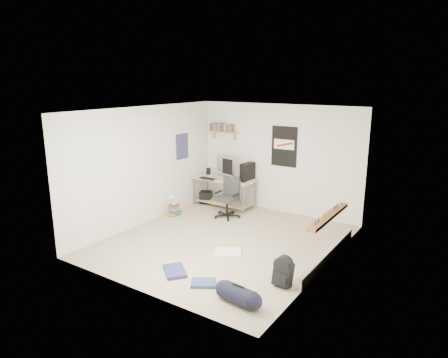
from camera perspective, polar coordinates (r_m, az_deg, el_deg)
The scene contains 26 objects.
floor at distance 7.79m, azimuth 0.01°, elevation -8.87°, with size 4.00×4.50×0.01m, color gray.
ceiling at distance 7.20m, azimuth 0.01°, elevation 9.87°, with size 4.00×4.50×0.01m, color white.
back_wall at distance 9.31m, azimuth 7.74°, elevation 2.90°, with size 4.00×0.01×2.50m, color silver.
left_wall at distance 8.64m, azimuth -11.13°, elevation 1.90°, with size 0.01×4.50×2.50m, color silver.
right_wall at distance 6.54m, azimuth 14.80°, elevation -2.22°, with size 0.01×4.50×2.50m, color silver.
desk at distance 9.75m, azimuth -0.00°, elevation -1.82°, with size 1.54×0.67×0.70m, color tan.
monitor_left at distance 9.85m, azimuth -0.37°, elevation 1.55°, with size 0.36×0.09×0.39m, color #999A9D.
monitor_right at distance 9.39m, azimuth 0.54°, elevation 1.02°, with size 0.38×0.10×0.42m, color #B2B3B8.
pc_tower at distance 9.47m, azimuth 3.39°, elevation 1.08°, with size 0.19×0.39×0.41m, color black.
keyboard at distance 9.59m, azimuth -2.32°, elevation 0.06°, with size 0.44×0.15×0.02m, color black.
speaker_left at distance 10.01m, azimuth -2.24°, elevation 1.10°, with size 0.09×0.09×0.17m, color black.
speaker_right at distance 9.23m, azimuth 2.80°, elevation 0.04°, with size 0.10×0.10×0.19m, color black.
office_chair at distance 8.92m, azimuth 0.44°, elevation -2.49°, with size 0.59×0.59×0.91m, color #252427.
wall_shelf at distance 9.84m, azimuth -0.11°, elevation 6.75°, with size 0.80×0.22×0.24m, color tan.
poster_back_wall at distance 9.17m, azimuth 8.57°, elevation 4.61°, with size 0.62×0.03×0.92m, color black.
poster_left_wall at distance 9.45m, azimuth -6.00°, elevation 4.66°, with size 0.02×0.42×0.60m, color navy.
window at distance 6.78m, azimuth 15.31°, elevation 0.07°, with size 0.10×1.50×1.26m, color brown.
baseboard_heater at distance 7.22m, azimuth 14.64°, elevation -10.47°, with size 0.08×2.50×0.18m, color #B7B2A8.
backpack at distance 6.20m, azimuth 8.44°, elevation -13.24°, with size 0.27×0.22×0.36m, color black.
duffel_bag at distance 5.75m, azimuth 2.04°, elevation -16.13°, with size 0.26×0.26×0.51m, color black.
tshirt at distance 7.26m, azimuth 0.61°, elevation -10.44°, with size 0.46×0.39×0.04m, color silver.
jeans_a at distance 6.64m, azimuth -7.04°, elevation -12.91°, with size 0.49×0.31×0.05m, color navy.
jeans_b at distance 6.27m, azimuth -2.98°, elevation -14.61°, with size 0.37×0.28×0.05m, color navy.
book_stack at distance 9.17m, azimuth -7.09°, elevation -4.36°, with size 0.41×0.33×0.28m, color brown.
desk_lamp at distance 9.08m, azimuth -7.12°, elevation -3.04°, with size 0.11×0.18×0.18m, color white.
subwoofer at distance 10.07m, azimuth -2.63°, elevation -2.64°, with size 0.28×0.28×0.31m, color black.
Camera 1 is at (3.98, -5.97, 3.03)m, focal length 32.00 mm.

